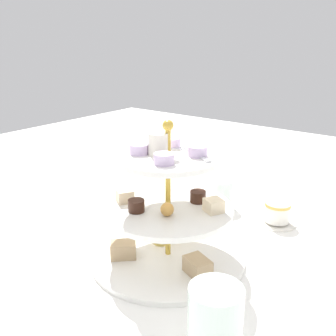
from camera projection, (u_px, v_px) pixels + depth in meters
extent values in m
plane|color=white|center=(168.00, 258.00, 0.76)|extent=(2.40, 2.40, 0.00)
cylinder|color=white|center=(168.00, 256.00, 0.76)|extent=(0.30, 0.30, 0.01)
cylinder|color=white|center=(168.00, 209.00, 0.73)|extent=(0.24, 0.24, 0.01)
cylinder|color=white|center=(168.00, 158.00, 0.70)|extent=(0.19, 0.19, 0.01)
cylinder|color=gold|center=(168.00, 196.00, 0.72)|extent=(0.01, 0.01, 0.26)
sphere|color=gold|center=(168.00, 125.00, 0.68)|extent=(0.02, 0.02, 0.02)
cube|color=tan|center=(184.00, 228.00, 0.83)|extent=(0.03, 0.05, 0.03)
cube|color=tan|center=(123.00, 250.00, 0.74)|extent=(0.06, 0.06, 0.03)
cube|color=tan|center=(198.00, 266.00, 0.69)|extent=(0.06, 0.05, 0.03)
cylinder|color=#E5C660|center=(162.00, 239.00, 0.80)|extent=(0.04, 0.04, 0.01)
cylinder|color=#381E14|center=(136.00, 206.00, 0.70)|extent=(0.03, 0.03, 0.02)
cylinder|color=#381E14|center=(198.00, 196.00, 0.74)|extent=(0.03, 0.03, 0.02)
cube|color=beige|center=(125.00, 196.00, 0.74)|extent=(0.04, 0.04, 0.02)
cube|color=beige|center=(214.00, 205.00, 0.70)|extent=(0.04, 0.04, 0.02)
sphere|color=gold|center=(167.00, 209.00, 0.69)|extent=(0.02, 0.02, 0.02)
cylinder|color=silver|center=(164.00, 159.00, 0.64)|extent=(0.03, 0.03, 0.02)
cylinder|color=silver|center=(197.00, 151.00, 0.68)|extent=(0.03, 0.03, 0.02)
cylinder|color=silver|center=(172.00, 142.00, 0.74)|extent=(0.03, 0.03, 0.02)
cylinder|color=silver|center=(139.00, 149.00, 0.70)|extent=(0.03, 0.03, 0.02)
cylinder|color=white|center=(158.00, 144.00, 0.69)|extent=(0.04, 0.04, 0.04)
cube|color=silver|center=(197.00, 155.00, 0.69)|extent=(0.08, 0.05, 0.00)
cube|color=silver|center=(159.00, 147.00, 0.74)|extent=(0.09, 0.03, 0.00)
cylinder|color=silver|center=(214.00, 332.00, 0.48)|extent=(0.07, 0.07, 0.13)
cylinder|color=silver|center=(220.00, 193.00, 0.98)|extent=(0.06, 0.06, 0.07)
cylinder|color=white|center=(276.00, 222.00, 0.90)|extent=(0.09, 0.09, 0.01)
cylinder|color=white|center=(277.00, 212.00, 0.89)|extent=(0.06, 0.06, 0.04)
cylinder|color=gold|center=(278.00, 205.00, 0.89)|extent=(0.06, 0.06, 0.01)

